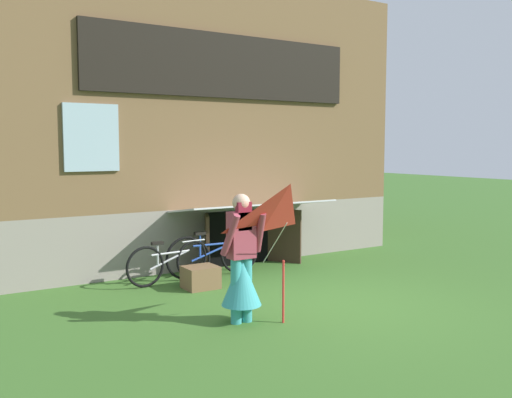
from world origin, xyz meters
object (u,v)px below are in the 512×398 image
at_px(bicycle_blue, 213,254).
at_px(wooden_crate, 201,277).
at_px(bicycle_silver, 170,262).
at_px(person, 242,269).
at_px(kite, 290,218).

bearing_deg(bicycle_blue, wooden_crate, -129.50).
xyz_separation_m(bicycle_blue, wooden_crate, (-0.56, -0.62, -0.21)).
relative_size(bicycle_blue, bicycle_silver, 1.12).
distance_m(bicycle_blue, bicycle_silver, 0.85).
relative_size(person, wooden_crate, 3.17).
distance_m(bicycle_silver, wooden_crate, 0.66).
bearing_deg(wooden_crate, bicycle_blue, 47.82).
bearing_deg(bicycle_silver, bicycle_blue, -1.77).
xyz_separation_m(bicycle_blue, bicycle_silver, (-0.85, -0.06, -0.04)).
bearing_deg(bicycle_blue, bicycle_silver, -173.53).
height_order(kite, bicycle_blue, kite).
xyz_separation_m(kite, bicycle_silver, (-0.33, 2.96, -1.04)).
relative_size(kite, bicycle_silver, 1.10).
bearing_deg(kite, person, 127.28).
xyz_separation_m(person, bicycle_blue, (0.91, 2.50, -0.32)).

